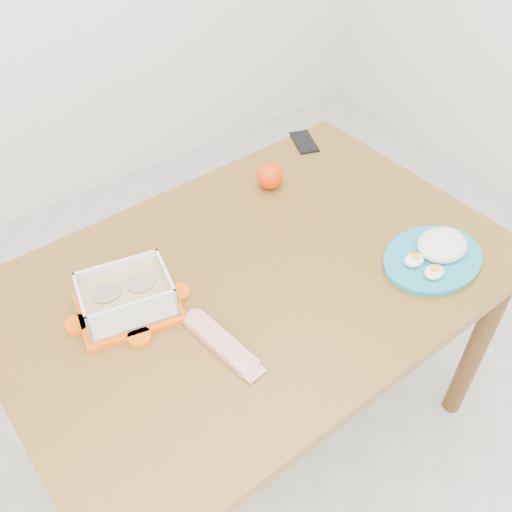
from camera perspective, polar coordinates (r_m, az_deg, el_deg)
ground at (r=2.01m, az=4.42°, el=-18.99°), size 3.50×3.50×0.00m
dining_table at (r=1.52m, az=0.00°, el=-4.07°), size 1.33×0.91×0.75m
food_container at (r=1.36m, az=-12.82°, el=-3.99°), size 0.27×0.22×0.10m
orange_fruit at (r=1.70m, az=1.41°, el=8.03°), size 0.08×0.08×0.08m
rice_plate at (r=1.54m, az=17.58°, el=0.33°), size 0.29×0.29×0.08m
candy_bar at (r=1.30m, az=-3.54°, el=-8.61°), size 0.08×0.21×0.02m
smartphone at (r=1.92m, az=4.84°, el=11.30°), size 0.11×0.14×0.01m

